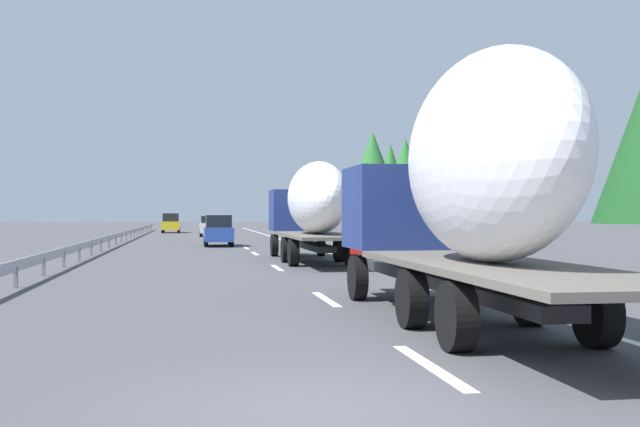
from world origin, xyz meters
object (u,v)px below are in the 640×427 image
(truck_lead, at_px, (313,205))
(car_yellow_coupe, at_px, (171,223))
(road_sign, at_px, (321,208))
(truck_trailing, at_px, (467,181))
(car_blue_sedan, at_px, (218,231))
(car_white_van, at_px, (211,226))

(truck_lead, bearing_deg, car_yellow_coupe, 7.88)
(car_yellow_coupe, height_order, road_sign, road_sign)
(truck_trailing, relative_size, car_yellow_coupe, 2.76)
(car_yellow_coupe, bearing_deg, truck_lead, -172.12)
(car_blue_sedan, bearing_deg, car_yellow_coupe, 6.22)
(truck_trailing, distance_m, car_yellow_coupe, 69.83)
(car_white_van, bearing_deg, road_sign, -162.55)
(truck_lead, xyz_separation_m, road_sign, (16.77, -3.10, 0.01))
(car_blue_sedan, bearing_deg, truck_trailing, -174.66)
(road_sign, bearing_deg, car_blue_sedan, 90.91)
(truck_lead, xyz_separation_m, car_yellow_coupe, (50.76, 7.02, -1.36))
(car_yellow_coupe, bearing_deg, truck_trailing, -174.22)
(car_white_van, distance_m, road_sign, 21.43)
(truck_trailing, relative_size, car_white_van, 3.15)
(car_white_van, relative_size, car_blue_sedan, 0.87)
(truck_trailing, xyz_separation_m, car_yellow_coupe, (69.45, 7.02, -1.62))
(truck_lead, relative_size, road_sign, 3.81)
(road_sign, bearing_deg, truck_lead, 169.53)
(car_blue_sedan, distance_m, road_sign, 6.56)
(truck_lead, relative_size, truck_trailing, 1.01)
(truck_trailing, bearing_deg, car_yellow_coupe, 5.78)
(truck_lead, distance_m, road_sign, 17.06)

